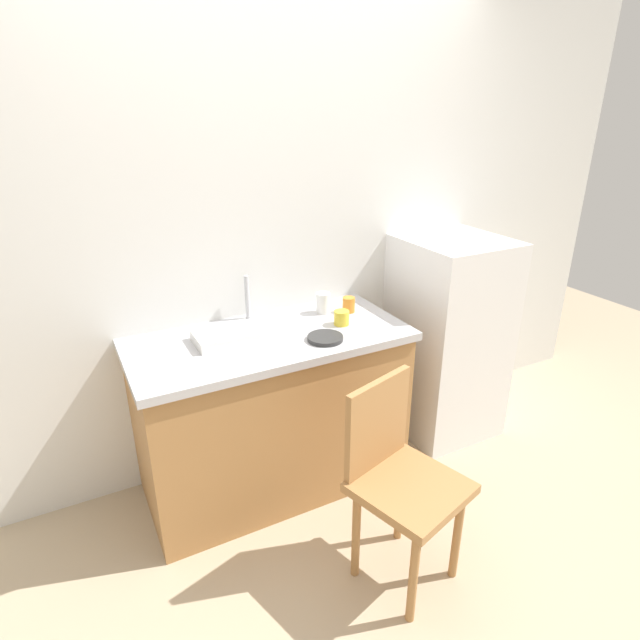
% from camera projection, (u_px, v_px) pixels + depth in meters
% --- Properties ---
extents(ground_plane, '(8.00, 8.00, 0.00)m').
position_uv_depth(ground_plane, '(361.00, 554.00, 2.37)').
color(ground_plane, tan).
extents(back_wall, '(4.80, 0.10, 2.59)m').
position_uv_depth(back_wall, '(266.00, 229.00, 2.69)').
color(back_wall, silver).
rests_on(back_wall, ground_plane).
extents(cabinet_base, '(1.31, 0.60, 0.82)m').
position_uv_depth(cabinet_base, '(273.00, 415.00, 2.68)').
color(cabinet_base, '#A87542').
rests_on(cabinet_base, ground_plane).
extents(countertop, '(1.35, 0.64, 0.04)m').
position_uv_depth(countertop, '(269.00, 339.00, 2.51)').
color(countertop, '#B7B7BC').
rests_on(countertop, cabinet_base).
extents(faucet, '(0.02, 0.02, 0.23)m').
position_uv_depth(faucet, '(247.00, 297.00, 2.66)').
color(faucet, '#B7B7BC').
rests_on(faucet, countertop).
extents(refrigerator, '(0.55, 0.57, 1.20)m').
position_uv_depth(refrigerator, '(447.00, 338.00, 3.11)').
color(refrigerator, white).
rests_on(refrigerator, ground_plane).
extents(chair, '(0.50, 0.50, 0.89)m').
position_uv_depth(chair, '(399.00, 475.00, 2.12)').
color(chair, '#A87542').
rests_on(chair, ground_plane).
extents(dish_tray, '(0.28, 0.20, 0.05)m').
position_uv_depth(dish_tray, '(225.00, 336.00, 2.44)').
color(dish_tray, white).
rests_on(dish_tray, countertop).
extents(hotplate, '(0.17, 0.17, 0.02)m').
position_uv_depth(hotplate, '(325.00, 338.00, 2.45)').
color(hotplate, '#2D2D2D').
rests_on(hotplate, countertop).
extents(cup_yellow, '(0.08, 0.08, 0.07)m').
position_uv_depth(cup_yellow, '(342.00, 318.00, 2.61)').
color(cup_yellow, yellow).
rests_on(cup_yellow, countertop).
extents(cup_white, '(0.07, 0.07, 0.11)m').
position_uv_depth(cup_white, '(323.00, 303.00, 2.75)').
color(cup_white, white).
rests_on(cup_white, countertop).
extents(cup_orange, '(0.07, 0.07, 0.08)m').
position_uv_depth(cup_orange, '(349.00, 305.00, 2.77)').
color(cup_orange, orange).
rests_on(cup_orange, countertop).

